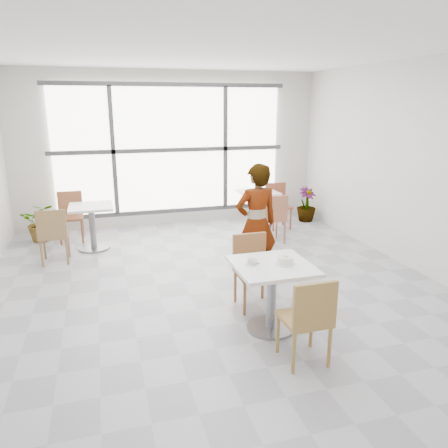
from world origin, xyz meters
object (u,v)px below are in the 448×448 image
object	(u,v)px
bg_chair_right_near	(273,216)
bg_chair_right_far	(277,202)
main_table	(272,284)
bg_chair_left_near	(53,232)
person	(256,224)
bg_chair_left_far	(71,213)
plant_left	(41,222)
coffee_cup	(252,262)
bg_table_left	(92,221)
bg_table_right	(258,205)
oatmeal_bowl	(285,260)
plant_right	(306,204)
chair_far	(252,265)
chair_near	(309,316)

from	to	relation	value
bg_chair_right_near	bg_chair_right_far	distance (m)	1.06
main_table	bg_chair_left_near	bearing A→B (deg)	131.20
person	bg_chair_left_far	bearing A→B (deg)	-51.32
bg_chair_right_near	bg_chair_left_near	bearing A→B (deg)	0.11
bg_chair_left_near	plant_left	bearing A→B (deg)	-76.04
bg_chair_right_near	coffee_cup	bearing A→B (deg)	63.08
bg_chair_right_far	plant_left	world-z (taller)	bg_chair_right_far
bg_table_left	bg_table_right	bearing A→B (deg)	6.79
bg_chair_left_far	bg_table_left	bearing A→B (deg)	-59.74
coffee_cup	bg_chair_left_far	size ratio (longest dim) A/B	0.18
bg_chair_right_far	oatmeal_bowl	bearing A→B (deg)	-111.98
oatmeal_bowl	bg_table_right	xyz separation A→B (m)	(1.10, 3.72, -0.31)
coffee_cup	plant_right	bearing A→B (deg)	56.20
chair_far	bg_chair_left_near	distance (m)	3.22
bg_chair_left_near	bg_chair_left_far	distance (m)	1.21
bg_chair_right_far	plant_right	world-z (taller)	bg_chair_right_far
main_table	coffee_cup	bearing A→B (deg)	164.12
chair_near	bg_table_left	distance (m)	4.48
bg_chair_right_far	coffee_cup	bearing A→B (deg)	-116.82
person	bg_chair_right_far	size ratio (longest dim) A/B	1.87
chair_near	plant_right	distance (m)	5.22
bg_chair_left_near	coffee_cup	bearing A→B (deg)	129.25
bg_table_left	chair_near	bearing A→B (deg)	-64.45
coffee_cup	bg_chair_right_near	xyz separation A→B (m)	(1.38, 2.71, -0.28)
person	bg_chair_left_near	distance (m)	3.10
oatmeal_bowl	plant_left	size ratio (longest dim) A/B	0.30
person	plant_left	distance (m)	4.13
bg_chair_left_far	plant_left	world-z (taller)	bg_chair_left_far
chair_far	bg_table_left	size ratio (longest dim) A/B	1.16
chair_far	bg_chair_right_far	xyz separation A→B (m)	(1.63, 3.08, 0.00)
oatmeal_bowl	bg_table_left	size ratio (longest dim) A/B	0.28
chair_near	bg_chair_right_far	world-z (taller)	same
bg_table_left	bg_chair_left_near	bearing A→B (deg)	-134.72
coffee_cup	person	distance (m)	1.34
chair_far	bg_table_left	world-z (taller)	chair_far
chair_near	plant_left	distance (m)	5.54
coffee_cup	bg_table_right	xyz separation A→B (m)	(1.43, 3.64, -0.29)
bg_chair_right_far	plant_left	size ratio (longest dim) A/B	1.25
person	bg_chair_right_near	xyz separation A→B (m)	(0.87, 1.47, -0.32)
plant_left	plant_right	distance (m)	5.14
chair_near	person	distance (m)	2.04
bg_chair_left_near	main_table	bearing A→B (deg)	131.20
bg_chair_right_far	plant_right	bearing A→B (deg)	17.45
bg_chair_left_near	bg_table_left	bearing A→B (deg)	-134.72
chair_near	oatmeal_bowl	size ratio (longest dim) A/B	4.14
person	bg_chair_left_near	world-z (taller)	person
chair_far	bg_chair_right_near	world-z (taller)	same
chair_near	bg_chair_left_far	size ratio (longest dim) A/B	1.00
coffee_cup	bg_chair_right_far	bearing A→B (deg)	63.18
main_table	bg_chair_left_far	distance (m)	4.54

